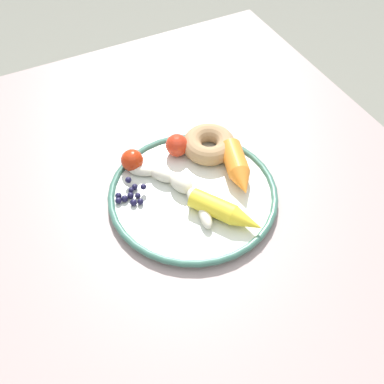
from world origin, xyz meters
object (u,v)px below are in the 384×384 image
object	(u,v)px
dining_table	(198,226)
carrot_yellow	(226,212)
blueberry_pile	(130,195)
tomato_mid	(132,160)
banana	(178,187)
tomato_near	(177,145)
plate	(192,193)
donut	(209,144)
carrot_orange	(238,169)

from	to	relation	value
dining_table	carrot_yellow	distance (m)	0.14
dining_table	blueberry_pile	world-z (taller)	blueberry_pile
blueberry_pile	tomato_mid	size ratio (longest dim) A/B	1.45
dining_table	banana	bearing A→B (deg)	65.26
tomato_near	tomato_mid	world-z (taller)	tomato_near
banana	tomato_mid	distance (m)	0.10
plate	donut	distance (m)	0.11
dining_table	donut	size ratio (longest dim) A/B	10.41
banana	donut	size ratio (longest dim) A/B	1.94
blueberry_pile	tomato_mid	world-z (taller)	tomato_mid
dining_table	plate	distance (m)	0.10
carrot_orange	tomato_mid	size ratio (longest dim) A/B	3.02
donut	tomato_near	bearing A→B (deg)	69.68
carrot_orange	carrot_yellow	bearing A→B (deg)	138.61
tomato_near	tomato_mid	bearing A→B (deg)	88.61
dining_table	tomato_mid	xyz separation A→B (m)	(0.10, 0.08, 0.12)
plate	carrot_orange	bearing A→B (deg)	-91.96
plate	blueberry_pile	size ratio (longest dim) A/B	5.03
donut	blueberry_pile	world-z (taller)	donut
tomato_near	banana	bearing A→B (deg)	155.48
carrot_orange	tomato_near	world-z (taller)	tomato_near
carrot_yellow	tomato_mid	size ratio (longest dim) A/B	3.12
plate	banana	world-z (taller)	banana
donut	blueberry_pile	bearing A→B (deg)	102.64
carrot_orange	donut	world-z (taller)	carrot_orange
carrot_yellow	carrot_orange	bearing A→B (deg)	-41.39
carrot_yellow	tomato_mid	bearing A→B (deg)	28.09
plate	blueberry_pile	xyz separation A→B (m)	(0.04, 0.10, 0.01)
banana	carrot_orange	size ratio (longest dim) A/B	1.55
plate	blueberry_pile	bearing A→B (deg)	69.44
dining_table	carrot_orange	distance (m)	0.15
blueberry_pile	carrot_orange	bearing A→B (deg)	-102.10
dining_table	blueberry_pile	xyz separation A→B (m)	(0.04, 0.11, 0.11)
dining_table	donut	distance (m)	0.16
carrot_orange	tomato_near	bearing A→B (deg)	35.40
plate	carrot_yellow	distance (m)	0.08
carrot_yellow	donut	distance (m)	0.16
dining_table	plate	size ratio (longest dim) A/B	3.45
plate	carrot_yellow	bearing A→B (deg)	-162.77
plate	tomato_mid	bearing A→B (deg)	35.26
banana	tomato_near	size ratio (longest dim) A/B	4.50
plate	blueberry_pile	world-z (taller)	blueberry_pile
donut	tomato_mid	distance (m)	0.15
carrot_yellow	tomato_mid	distance (m)	0.20
plate	carrot_orange	size ratio (longest dim) A/B	2.42
banana	carrot_yellow	bearing A→B (deg)	-152.85
donut	tomato_mid	bearing A→B (deg)	80.97
dining_table	blueberry_pile	size ratio (longest dim) A/B	17.35
plate	dining_table	bearing A→B (deg)	-108.31
banana	tomato_near	xyz separation A→B (m)	(0.09, -0.04, 0.01)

